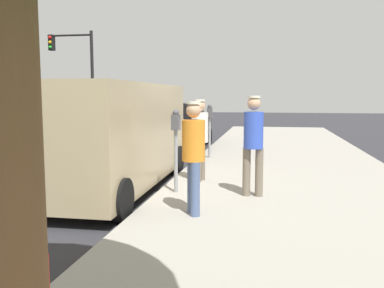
{
  "coord_description": "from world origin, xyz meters",
  "views": [
    {
      "loc": [
        3.0,
        -8.11,
        1.92
      ],
      "look_at": [
        1.65,
        -0.72,
        1.05
      ],
      "focal_mm": 39.2,
      "sensor_mm": 36.0,
      "label": 1
    }
  ],
  "objects_px": {
    "parking_meter_near": "(176,136)",
    "traffic_light_corner": "(77,64)",
    "pedestrian_in_blue": "(253,139)",
    "pedestrian_in_white": "(200,135)",
    "parked_sedan_ahead": "(179,128)",
    "parking_meter_far": "(210,122)",
    "pedestrian_in_orange": "(193,150)",
    "parked_van": "(110,134)"
  },
  "relations": [
    {
      "from": "parking_meter_near",
      "to": "traffic_light_corner",
      "type": "distance_m",
      "value": 15.66
    },
    {
      "from": "pedestrian_in_blue",
      "to": "traffic_light_corner",
      "type": "bearing_deg",
      "value": 126.0
    },
    {
      "from": "pedestrian_in_white",
      "to": "parked_sedan_ahead",
      "type": "distance_m",
      "value": 6.66
    },
    {
      "from": "parking_meter_far",
      "to": "pedestrian_in_orange",
      "type": "distance_m",
      "value": 5.8
    },
    {
      "from": "traffic_light_corner",
      "to": "pedestrian_in_orange",
      "type": "bearing_deg",
      "value": -58.89
    },
    {
      "from": "parked_sedan_ahead",
      "to": "traffic_light_corner",
      "type": "height_order",
      "value": "traffic_light_corner"
    },
    {
      "from": "parking_meter_near",
      "to": "traffic_light_corner",
      "type": "relative_size",
      "value": 0.29
    },
    {
      "from": "parking_meter_far",
      "to": "pedestrian_in_white",
      "type": "bearing_deg",
      "value": -85.44
    },
    {
      "from": "parked_sedan_ahead",
      "to": "parked_van",
      "type": "bearing_deg",
      "value": -89.5
    },
    {
      "from": "parking_meter_near",
      "to": "parked_sedan_ahead",
      "type": "bearing_deg",
      "value": 101.78
    },
    {
      "from": "parking_meter_far",
      "to": "pedestrian_in_blue",
      "type": "bearing_deg",
      "value": -72.55
    },
    {
      "from": "pedestrian_in_white",
      "to": "traffic_light_corner",
      "type": "relative_size",
      "value": 0.33
    },
    {
      "from": "pedestrian_in_blue",
      "to": "parked_van",
      "type": "height_order",
      "value": "parked_van"
    },
    {
      "from": "pedestrian_in_blue",
      "to": "pedestrian_in_orange",
      "type": "xyz_separation_m",
      "value": [
        -0.83,
        -1.32,
        -0.06
      ]
    },
    {
      "from": "parking_meter_far",
      "to": "parked_van",
      "type": "bearing_deg",
      "value": -111.49
    },
    {
      "from": "parking_meter_near",
      "to": "pedestrian_in_orange",
      "type": "relative_size",
      "value": 0.9
    },
    {
      "from": "pedestrian_in_orange",
      "to": "parking_meter_near",
      "type": "bearing_deg",
      "value": 112.83
    },
    {
      "from": "pedestrian_in_orange",
      "to": "parked_van",
      "type": "relative_size",
      "value": 0.32
    },
    {
      "from": "pedestrian_in_white",
      "to": "pedestrian_in_blue",
      "type": "bearing_deg",
      "value": -44.7
    },
    {
      "from": "pedestrian_in_blue",
      "to": "pedestrian_in_orange",
      "type": "distance_m",
      "value": 1.56
    },
    {
      "from": "pedestrian_in_orange",
      "to": "traffic_light_corner",
      "type": "relative_size",
      "value": 0.32
    },
    {
      "from": "pedestrian_in_orange",
      "to": "parked_sedan_ahead",
      "type": "height_order",
      "value": "pedestrian_in_orange"
    },
    {
      "from": "pedestrian_in_blue",
      "to": "pedestrian_in_orange",
      "type": "relative_size",
      "value": 1.05
    },
    {
      "from": "parked_van",
      "to": "traffic_light_corner",
      "type": "bearing_deg",
      "value": 118.03
    },
    {
      "from": "parking_meter_near",
      "to": "parked_van",
      "type": "relative_size",
      "value": 0.29
    },
    {
      "from": "pedestrian_in_orange",
      "to": "parked_van",
      "type": "height_order",
      "value": "parked_van"
    },
    {
      "from": "parking_meter_far",
      "to": "pedestrian_in_orange",
      "type": "xyz_separation_m",
      "value": [
        0.57,
        -5.77,
        -0.07
      ]
    },
    {
      "from": "parking_meter_far",
      "to": "parked_van",
      "type": "xyz_separation_m",
      "value": [
        -1.5,
        -3.81,
        -0.03
      ]
    },
    {
      "from": "pedestrian_in_white",
      "to": "pedestrian_in_orange",
      "type": "bearing_deg",
      "value": -82.86
    },
    {
      "from": "parking_meter_near",
      "to": "pedestrian_in_blue",
      "type": "bearing_deg",
      "value": -1.39
    },
    {
      "from": "pedestrian_in_orange",
      "to": "traffic_light_corner",
      "type": "distance_m",
      "value": 17.11
    },
    {
      "from": "parking_meter_near",
      "to": "pedestrian_in_blue",
      "type": "xyz_separation_m",
      "value": [
        1.4,
        -0.03,
        -0.01
      ]
    },
    {
      "from": "parked_van",
      "to": "traffic_light_corner",
      "type": "distance_m",
      "value": 14.41
    },
    {
      "from": "parked_sedan_ahead",
      "to": "traffic_light_corner",
      "type": "xyz_separation_m",
      "value": [
        -6.62,
        5.66,
        2.77
      ]
    },
    {
      "from": "traffic_light_corner",
      "to": "parking_meter_near",
      "type": "bearing_deg",
      "value": -58.11
    },
    {
      "from": "parking_meter_near",
      "to": "parking_meter_far",
      "type": "distance_m",
      "value": 4.41
    },
    {
      "from": "pedestrian_in_orange",
      "to": "parked_van",
      "type": "xyz_separation_m",
      "value": [
        -2.07,
        1.96,
        0.04
      ]
    },
    {
      "from": "pedestrian_in_orange",
      "to": "parked_sedan_ahead",
      "type": "bearing_deg",
      "value": 103.56
    },
    {
      "from": "parking_meter_far",
      "to": "traffic_light_corner",
      "type": "height_order",
      "value": "traffic_light_corner"
    },
    {
      "from": "traffic_light_corner",
      "to": "parked_sedan_ahead",
      "type": "bearing_deg",
      "value": -40.55
    },
    {
      "from": "parking_meter_near",
      "to": "pedestrian_in_white",
      "type": "height_order",
      "value": "pedestrian_in_white"
    },
    {
      "from": "parked_van",
      "to": "pedestrian_in_orange",
      "type": "bearing_deg",
      "value": -43.4
    }
  ]
}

